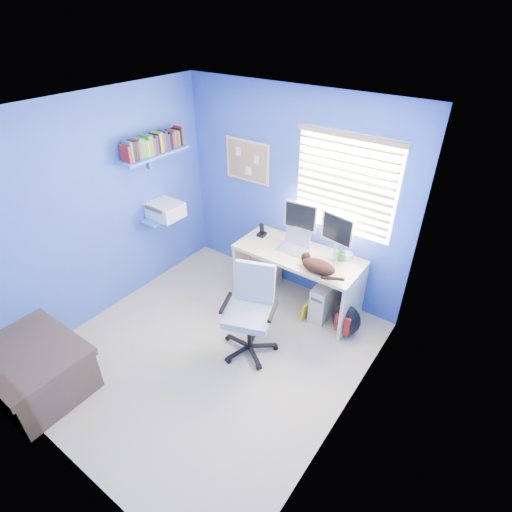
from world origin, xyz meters
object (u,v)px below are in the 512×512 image
Objects in this scene: desk at (297,279)px; tower_pc at (324,300)px; cat at (319,266)px; laptop at (293,241)px; office_chair at (251,321)px.

tower_pc is at bearing 0.77° from desk.
desk is 0.60m from cat.
cat is (0.46, -0.23, -0.04)m from laptop.
laptop is 0.79m from tower_pc.
laptop reaches higher than tower_pc.
tower_pc is at bearing 101.09° from cat.
desk is 0.41m from tower_pc.
cat is at bearing -96.73° from tower_pc.
cat is 0.94m from office_chair.
office_chair is at bearing -99.03° from cat.
laptop is (-0.10, 0.03, 0.48)m from desk.
tower_pc is 1.03m from office_chair.
desk is at bearing 89.53° from office_chair.
cat is (0.36, -0.20, 0.44)m from desk.
desk is 1.53× the size of office_chair.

